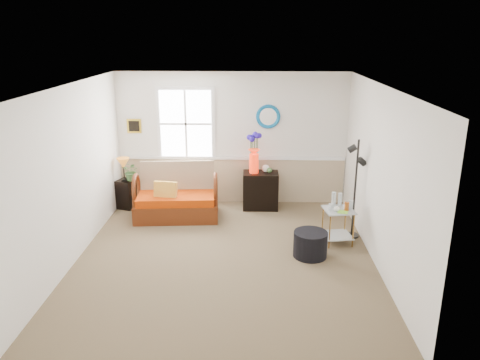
{
  "coord_description": "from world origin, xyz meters",
  "views": [
    {
      "loc": [
        0.42,
        -6.5,
        3.31
      ],
      "look_at": [
        0.21,
        0.61,
        1.05
      ],
      "focal_mm": 35.0,
      "sensor_mm": 36.0,
      "label": 1
    }
  ],
  "objects_px": {
    "floor_lamp": "(355,189)",
    "ottoman": "(310,244)",
    "lamp_stand": "(127,194)",
    "side_table": "(338,226)",
    "cabinet": "(261,190)",
    "loveseat": "(176,192)"
  },
  "relations": [
    {
      "from": "side_table",
      "to": "loveseat",
      "type": "bearing_deg",
      "value": 159.74
    },
    {
      "from": "cabinet",
      "to": "side_table",
      "type": "xyz_separation_m",
      "value": [
        1.24,
        -1.56,
        -0.07
      ]
    },
    {
      "from": "cabinet",
      "to": "side_table",
      "type": "height_order",
      "value": "cabinet"
    },
    {
      "from": "cabinet",
      "to": "ottoman",
      "type": "bearing_deg",
      "value": -70.52
    },
    {
      "from": "loveseat",
      "to": "lamp_stand",
      "type": "height_order",
      "value": "loveseat"
    },
    {
      "from": "loveseat",
      "to": "lamp_stand",
      "type": "bearing_deg",
      "value": 152.38
    },
    {
      "from": "lamp_stand",
      "to": "floor_lamp",
      "type": "bearing_deg",
      "value": -16.47
    },
    {
      "from": "lamp_stand",
      "to": "side_table",
      "type": "bearing_deg",
      "value": -21.17
    },
    {
      "from": "lamp_stand",
      "to": "cabinet",
      "type": "relative_size",
      "value": 0.78
    },
    {
      "from": "side_table",
      "to": "cabinet",
      "type": "bearing_deg",
      "value": 128.49
    },
    {
      "from": "loveseat",
      "to": "lamp_stand",
      "type": "relative_size",
      "value": 2.67
    },
    {
      "from": "side_table",
      "to": "floor_lamp",
      "type": "relative_size",
      "value": 0.35
    },
    {
      "from": "ottoman",
      "to": "lamp_stand",
      "type": "bearing_deg",
      "value": 149.31
    },
    {
      "from": "side_table",
      "to": "floor_lamp",
      "type": "bearing_deg",
      "value": 41.98
    },
    {
      "from": "lamp_stand",
      "to": "side_table",
      "type": "relative_size",
      "value": 0.97
    },
    {
      "from": "floor_lamp",
      "to": "loveseat",
      "type": "bearing_deg",
      "value": 176.2
    },
    {
      "from": "floor_lamp",
      "to": "cabinet",
      "type": "bearing_deg",
      "value": 150.02
    },
    {
      "from": "loveseat",
      "to": "ottoman",
      "type": "bearing_deg",
      "value": -37.76
    },
    {
      "from": "floor_lamp",
      "to": "ottoman",
      "type": "bearing_deg",
      "value": -125.82
    },
    {
      "from": "lamp_stand",
      "to": "ottoman",
      "type": "relative_size",
      "value": 1.09
    },
    {
      "from": "loveseat",
      "to": "ottoman",
      "type": "distance_m",
      "value": 2.78
    },
    {
      "from": "loveseat",
      "to": "floor_lamp",
      "type": "bearing_deg",
      "value": -18.02
    }
  ]
}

